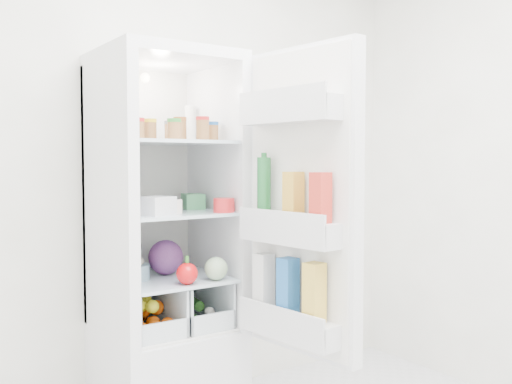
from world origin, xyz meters
TOP-DOWN VIEW (x-y plane):
  - room_walls at (0.00, 0.00)m, footprint 3.02×3.02m
  - refrigerator at (-0.20, 1.25)m, footprint 0.60×0.60m
  - shelf_low at (-0.20, 1.19)m, footprint 0.49×0.53m
  - shelf_mid at (-0.20, 1.19)m, footprint 0.49×0.53m
  - shelf_top at (-0.20, 1.19)m, footprint 0.49×0.53m
  - crisper_left at (-0.32, 1.19)m, footprint 0.23×0.46m
  - crisper_right at (-0.08, 1.19)m, footprint 0.23×0.46m
  - condiment_jars at (-0.21, 1.13)m, footprint 0.46×0.34m
  - squeeze_bottle at (0.00, 1.33)m, footprint 0.06×0.06m
  - tub_white at (-0.32, 1.04)m, footprint 0.16×0.16m
  - tub_cream at (-0.27, 1.07)m, footprint 0.14×0.14m
  - tin_red at (-0.01, 0.99)m, footprint 0.10×0.10m
  - foil_tray at (-0.36, 1.35)m, footprint 0.18×0.16m
  - tub_green at (-0.03, 1.24)m, footprint 0.12×0.15m
  - red_cabbage at (-0.19, 1.23)m, footprint 0.17×0.17m
  - bell_pepper at (-0.21, 0.97)m, footprint 0.10×0.10m
  - mushroom_bowl at (-0.36, 1.20)m, footprint 0.19×0.19m
  - salad_bag at (-0.06, 0.97)m, footprint 0.11×0.11m
  - citrus_pile at (-0.32, 1.16)m, footprint 0.20×0.31m
  - veg_pile at (-0.07, 1.18)m, footprint 0.16×0.30m
  - fridge_door at (0.14, 0.61)m, footprint 0.23×0.60m

SIDE VIEW (x-z plane):
  - veg_pile at x=-0.07m, z-range 0.51..0.61m
  - citrus_pile at x=-0.32m, z-range 0.50..0.66m
  - crisper_left at x=-0.32m, z-range 0.50..0.72m
  - crisper_right at x=-0.08m, z-range 0.50..0.72m
  - refrigerator at x=-0.20m, z-range -0.23..1.57m
  - shelf_low at x=-0.20m, z-range 0.73..0.75m
  - mushroom_bowl at x=-0.36m, z-range 0.75..0.82m
  - bell_pepper at x=-0.21m, z-range 0.75..0.84m
  - salad_bag at x=-0.06m, z-range 0.75..0.85m
  - red_cabbage at x=-0.19m, z-range 0.75..0.91m
  - shelf_mid at x=-0.20m, z-range 1.04..1.06m
  - foil_tray at x=-0.36m, z-range 1.06..1.10m
  - tub_cream at x=-0.27m, z-range 1.06..1.12m
  - tin_red at x=-0.01m, z-range 1.06..1.12m
  - fridge_door at x=0.14m, z-range 0.44..1.74m
  - tub_green at x=-0.03m, z-range 1.06..1.13m
  - tub_white at x=-0.32m, z-range 1.06..1.14m
  - shelf_top at x=-0.20m, z-range 1.37..1.39m
  - condiment_jars at x=-0.21m, z-range 1.39..1.47m
  - squeeze_bottle at x=0.00m, z-range 1.39..1.57m
  - room_walls at x=0.00m, z-range 0.29..2.90m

